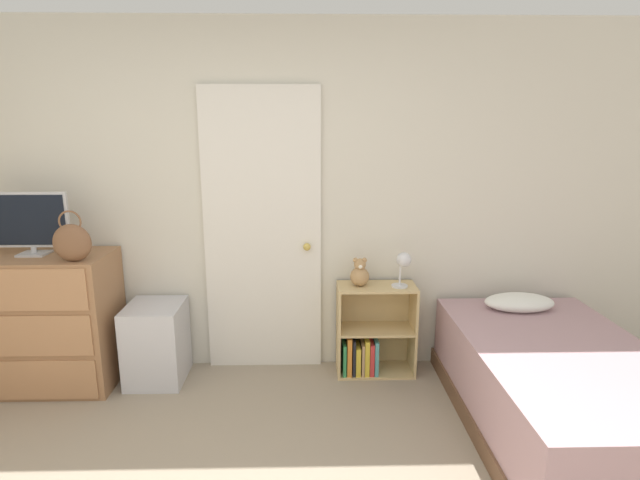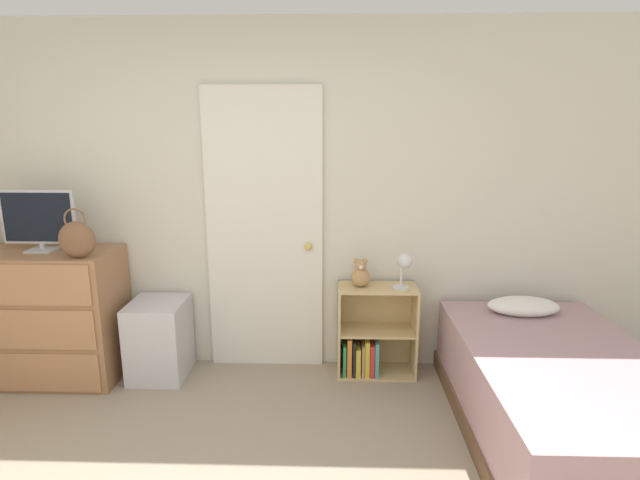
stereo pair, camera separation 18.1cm
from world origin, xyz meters
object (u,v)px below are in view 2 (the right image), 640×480
object	(u,v)px
bookshelf	(371,339)
tv	(39,220)
dresser	(49,315)
storage_bin	(159,339)
teddy_bear	(361,274)
bed	(560,397)
handbag	(77,239)
desk_lamp	(404,264)

from	to	relation	value
bookshelf	tv	bearing A→B (deg)	-177.26
dresser	storage_bin	distance (m)	0.80
tv	teddy_bear	bearing A→B (deg)	2.75
dresser	storage_bin	bearing A→B (deg)	3.34
storage_bin	bed	distance (m)	2.70
handbag	desk_lamp	distance (m)	2.22
teddy_bear	tv	bearing A→B (deg)	-177.25
dresser	teddy_bear	size ratio (longest dim) A/B	4.74
dresser	desk_lamp	distance (m)	2.58
teddy_bear	bed	size ratio (longest dim) A/B	0.11
handbag	bed	size ratio (longest dim) A/B	0.18
storage_bin	bookshelf	xyz separation A→B (m)	(1.56, 0.08, -0.02)
dresser	tv	bearing A→B (deg)	70.42
tv	handbag	bearing A→B (deg)	-27.23
storage_bin	tv	bearing A→B (deg)	-177.70
desk_lamp	bed	xyz separation A→B (m)	(0.83, -0.73, -0.59)
desk_lamp	tv	bearing A→B (deg)	-178.51
storage_bin	desk_lamp	world-z (taller)	desk_lamp
tv	bookshelf	bearing A→B (deg)	2.74
teddy_bear	desk_lamp	size ratio (longest dim) A/B	0.81
teddy_bear	bookshelf	bearing A→B (deg)	2.42
handbag	dresser	bearing A→B (deg)	154.95
storage_bin	desk_lamp	size ratio (longest dim) A/B	2.20
dresser	bookshelf	size ratio (longest dim) A/B	1.47
handbag	bed	xyz separation A→B (m)	(3.03, -0.49, -0.81)
tv	handbag	distance (m)	0.41
dresser	storage_bin	world-z (taller)	dresser
dresser	bed	bearing A→B (deg)	-10.92
tv	teddy_bear	xyz separation A→B (m)	(2.24, 0.11, -0.41)
desk_lamp	teddy_bear	bearing A→B (deg)	172.25
bookshelf	teddy_bear	xyz separation A→B (m)	(-0.08, -0.00, 0.50)
dresser	teddy_bear	bearing A→B (deg)	3.11
dresser	desk_lamp	xyz separation A→B (m)	(2.55, 0.08, 0.38)
bookshelf	handbag	bearing A→B (deg)	-171.58
bookshelf	teddy_bear	size ratio (longest dim) A/B	3.22
teddy_bear	bed	bearing A→B (deg)	-34.36
handbag	teddy_bear	bearing A→B (deg)	8.69
handbag	teddy_bear	world-z (taller)	handbag
bookshelf	bed	world-z (taller)	bookshelf
dresser	tv	xyz separation A→B (m)	(0.01, 0.01, 0.70)
dresser	bed	distance (m)	3.45
storage_bin	bookshelf	size ratio (longest dim) A/B	0.84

